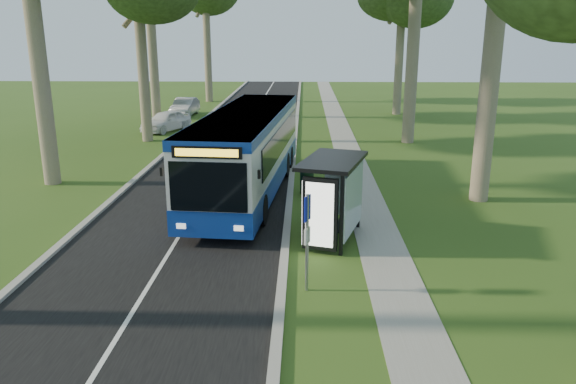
{
  "coord_description": "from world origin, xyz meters",
  "views": [
    {
      "loc": [
        0.55,
        -15.56,
        6.45
      ],
      "look_at": [
        0.06,
        1.33,
        1.6
      ],
      "focal_mm": 35.0,
      "sensor_mm": 36.0,
      "label": 1
    }
  ],
  "objects_px": {
    "bus_stop_sign": "(307,232)",
    "car_white": "(166,121)",
    "bus_shelter": "(337,186)",
    "car_silver": "(185,107)",
    "bus": "(248,152)",
    "litter_bin": "(307,181)"
  },
  "relations": [
    {
      "from": "litter_bin",
      "to": "car_silver",
      "type": "height_order",
      "value": "car_silver"
    },
    {
      "from": "bus",
      "to": "bus_shelter",
      "type": "relative_size",
      "value": 3.77
    },
    {
      "from": "bus_shelter",
      "to": "car_white",
      "type": "height_order",
      "value": "bus_shelter"
    },
    {
      "from": "bus_shelter",
      "to": "bus_stop_sign",
      "type": "bearing_deg",
      "value": -88.86
    },
    {
      "from": "litter_bin",
      "to": "car_white",
      "type": "height_order",
      "value": "car_white"
    },
    {
      "from": "bus",
      "to": "bus_shelter",
      "type": "distance_m",
      "value": 6.52
    },
    {
      "from": "bus_stop_sign",
      "to": "litter_bin",
      "type": "xyz_separation_m",
      "value": [
        0.03,
        9.03,
        -1.08
      ]
    },
    {
      "from": "bus_stop_sign",
      "to": "car_white",
      "type": "relative_size",
      "value": 0.65
    },
    {
      "from": "bus",
      "to": "car_silver",
      "type": "xyz_separation_m",
      "value": [
        -7.14,
        21.9,
        -1.05
      ]
    },
    {
      "from": "bus",
      "to": "bus_shelter",
      "type": "bearing_deg",
      "value": -54.31
    },
    {
      "from": "bus",
      "to": "litter_bin",
      "type": "bearing_deg",
      "value": 5.84
    },
    {
      "from": "bus_shelter",
      "to": "car_silver",
      "type": "xyz_separation_m",
      "value": [
        -10.47,
        27.51,
        -1.16
      ]
    },
    {
      "from": "bus_shelter",
      "to": "car_silver",
      "type": "bearing_deg",
      "value": 127.57
    },
    {
      "from": "bus",
      "to": "car_white",
      "type": "distance_m",
      "value": 16.44
    },
    {
      "from": "car_silver",
      "to": "bus_stop_sign",
      "type": "bearing_deg",
      "value": -70.37
    },
    {
      "from": "bus_stop_sign",
      "to": "car_silver",
      "type": "distance_m",
      "value": 32.34
    },
    {
      "from": "bus_stop_sign",
      "to": "car_silver",
      "type": "height_order",
      "value": "bus_stop_sign"
    },
    {
      "from": "bus",
      "to": "bus_stop_sign",
      "type": "relative_size",
      "value": 4.97
    },
    {
      "from": "litter_bin",
      "to": "car_silver",
      "type": "relative_size",
      "value": 0.25
    },
    {
      "from": "bus",
      "to": "litter_bin",
      "type": "relative_size",
      "value": 12.37
    },
    {
      "from": "bus",
      "to": "car_white",
      "type": "xyz_separation_m",
      "value": [
        -6.96,
        14.86,
        -1.06
      ]
    },
    {
      "from": "car_white",
      "to": "bus_stop_sign",
      "type": "bearing_deg",
      "value": -44.2
    }
  ]
}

